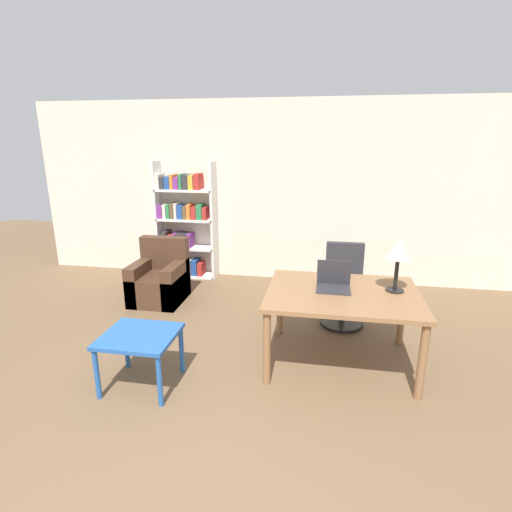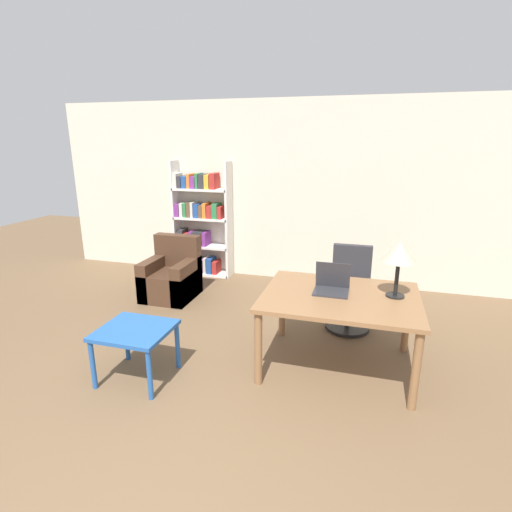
% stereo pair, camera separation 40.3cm
% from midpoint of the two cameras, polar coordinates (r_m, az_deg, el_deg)
% --- Properties ---
extents(wall_back, '(8.00, 0.06, 2.70)m').
position_cam_midpoint_polar(wall_back, '(6.08, 8.47, 8.84)').
color(wall_back, beige).
rests_on(wall_back, ground_plane).
extents(desk, '(1.42, 1.10, 0.74)m').
position_cam_midpoint_polar(desk, '(3.85, 14.87, -6.67)').
color(desk, olive).
rests_on(desk, ground_plane).
extents(laptop, '(0.32, 0.26, 0.27)m').
position_cam_midpoint_polar(laptop, '(3.87, 13.71, -4.20)').
color(laptop, '#2D2D33').
rests_on(laptop, desk).
extents(table_lamp, '(0.30, 0.30, 0.52)m').
position_cam_midpoint_polar(table_lamp, '(3.83, 22.69, 0.30)').
color(table_lamp, black).
rests_on(table_lamp, desk).
extents(office_chair, '(0.51, 0.51, 0.96)m').
position_cam_midpoint_polar(office_chair, '(4.78, 15.63, -4.85)').
color(office_chair, black).
rests_on(office_chair, ground_plane).
extents(side_table_blue, '(0.63, 0.58, 0.50)m').
position_cam_midpoint_polar(side_table_blue, '(3.75, -13.92, -11.06)').
color(side_table_blue, '#2356A3').
rests_on(side_table_blue, ground_plane).
extents(armchair, '(0.66, 0.69, 0.84)m').
position_cam_midpoint_polar(armchair, '(5.62, -9.98, -3.10)').
color(armchair, '#472D1E').
rests_on(armchair, ground_plane).
extents(bookshelf, '(0.93, 0.28, 1.81)m').
position_cam_midpoint_polar(bookshelf, '(6.40, -6.30, 4.54)').
color(bookshelf, white).
rests_on(bookshelf, ground_plane).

